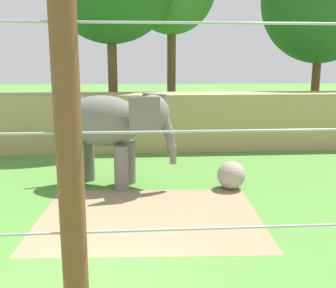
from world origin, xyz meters
TOP-DOWN VIEW (x-y plane):
  - dirt_patch at (0.96, 3.04)m, footprint 5.42×4.31m
  - embankment_wall at (0.00, 10.66)m, footprint 36.00×1.80m
  - elephant at (-0.04, 5.60)m, footprint 3.59×2.01m
  - enrichment_ball at (3.39, 5.01)m, footprint 0.82×0.82m
  - cable_fence at (0.07, -3.01)m, footprint 9.48×0.20m
  - tree_behind_wall at (10.20, 14.92)m, footprint 6.10×6.10m

SIDE VIEW (x-z plane):
  - dirt_patch at x=0.96m, z-range 0.00..0.01m
  - enrichment_ball at x=3.39m, z-range 0.00..0.82m
  - embankment_wall at x=0.00m, z-range 0.00..2.33m
  - elephant at x=-0.04m, z-range 0.44..3.18m
  - cable_fence at x=0.07m, z-range 0.01..4.09m
  - tree_behind_wall at x=10.20m, z-range 1.75..11.68m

